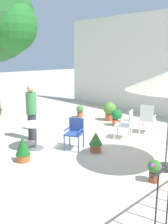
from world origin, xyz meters
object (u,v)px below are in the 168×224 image
at_px(potted_plant_3, 154,170).
at_px(standing_person, 32,112).
at_px(patio_chair_2, 147,117).
at_px(potted_plant_2, 110,110).
at_px(potted_plant_1, 96,141).
at_px(patio_chair_1, 126,123).
at_px(potted_plant_4, 32,121).
at_px(patio_chair_0, 75,131).
at_px(potted_plant_6, 23,149).
at_px(cafe_table_0, 35,131).
at_px(potted_plant_0, 117,117).
at_px(potted_plant_5, 80,111).

xyz_separation_m(potted_plant_3, standing_person, (-4.08, -0.33, 0.61)).
xyz_separation_m(patio_chair_2, potted_plant_2, (-2.01, 0.44, -0.15)).
bearing_deg(potted_plant_1, patio_chair_1, 93.23).
bearing_deg(potted_plant_4, standing_person, -31.92).
bearing_deg(potted_plant_2, patio_chair_2, -12.32).
xyz_separation_m(patio_chair_0, potted_plant_1, (0.58, 0.24, -0.21)).
bearing_deg(patio_chair_2, standing_person, -124.72).
bearing_deg(patio_chair_1, potted_plant_4, -152.90).
bearing_deg(patio_chair_2, potted_plant_4, -141.84).
relative_size(potted_plant_3, potted_plant_4, 0.95).
xyz_separation_m(patio_chair_1, potted_plant_2, (-1.84, 1.39, -0.10)).
bearing_deg(potted_plant_6, patio_chair_2, 77.95).
distance_m(cafe_table_0, potted_plant_4, 2.00).
distance_m(patio_chair_0, potted_plant_0, 2.77).
relative_size(patio_chair_2, potted_plant_3, 2.05).
height_order(patio_chair_1, potted_plant_3, patio_chair_1).
relative_size(potted_plant_2, potted_plant_4, 1.47).
relative_size(patio_chair_1, potted_plant_5, 1.79).
height_order(patio_chair_0, potted_plant_4, patio_chair_0).
distance_m(potted_plant_0, potted_plant_5, 1.90).
bearing_deg(potted_plant_0, standing_person, -104.92).
relative_size(cafe_table_0, patio_chair_2, 0.82).
distance_m(cafe_table_0, potted_plant_6, 0.91).
distance_m(patio_chair_1, potted_plant_3, 2.78).
bearing_deg(potted_plant_3, patio_chair_2, 124.96).
distance_m(potted_plant_2, potted_plant_3, 5.08).
height_order(potted_plant_0, potted_plant_4, potted_plant_0).
relative_size(patio_chair_1, potted_plant_2, 1.24).
relative_size(patio_chair_1, potted_plant_4, 1.83).
xyz_separation_m(potted_plant_1, potted_plant_4, (-3.07, -0.06, -0.02)).
relative_size(patio_chair_1, patio_chair_2, 0.94).
bearing_deg(patio_chair_2, potted_plant_3, -55.04).
distance_m(potted_plant_0, standing_person, 3.28).
relative_size(potted_plant_5, standing_person, 0.30).
xyz_separation_m(potted_plant_3, potted_plant_6, (-2.83, -1.42, 0.06)).
bearing_deg(potted_plant_1, potted_plant_4, -178.85).
bearing_deg(potted_plant_0, potted_plant_5, -177.06).
xyz_separation_m(potted_plant_3, potted_plant_4, (-5.08, 0.29, 0.01)).
bearing_deg(patio_chair_0, potted_plant_1, 22.90).
bearing_deg(potted_plant_1, cafe_table_0, -141.84).
distance_m(potted_plant_3, potted_plant_5, 5.80).
bearing_deg(cafe_table_0, potted_plant_1, 38.16).
xyz_separation_m(cafe_table_0, potted_plant_2, (-0.58, 3.91, -0.10)).
bearing_deg(potted_plant_5, potted_plant_0, 2.94).
bearing_deg(cafe_table_0, standing_person, 153.01).
distance_m(potted_plant_1, potted_plant_5, 3.91).
bearing_deg(potted_plant_2, potted_plant_4, -111.41).
relative_size(patio_chair_1, standing_person, 0.54).
xyz_separation_m(potted_plant_2, standing_person, (-0.14, -3.54, 0.47)).
bearing_deg(potted_plant_0, potted_plant_2, 149.29).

